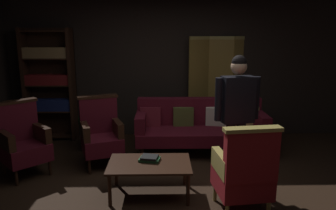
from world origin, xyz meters
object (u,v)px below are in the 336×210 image
object	(u,v)px
potted_plant	(93,124)
coffee_table	(150,166)
standing_figure	(237,109)
bookshelf	(50,83)
armchair_gilt_accent	(244,172)
book_green_cloth	(150,159)
book_black_cloth	(149,157)
folding_screen	(231,85)
armchair_wing_left	(23,141)
armchair_wing_right	(101,133)
velvet_couch	(200,125)

from	to	relation	value
potted_plant	coffee_table	bearing A→B (deg)	-58.42
standing_figure	bookshelf	bearing A→B (deg)	146.64
armchair_gilt_accent	potted_plant	xyz separation A→B (m)	(-2.08, 2.11, -0.04)
bookshelf	armchair_gilt_accent	size ratio (longest dim) A/B	1.97
book_green_cloth	book_black_cloth	bearing A→B (deg)	-14.04
folding_screen	armchair_wing_left	world-z (taller)	folding_screen
coffee_table	armchair_gilt_accent	size ratio (longest dim) A/B	0.96
coffee_table	armchair_wing_left	distance (m)	1.91
armchair_gilt_accent	book_black_cloth	bearing A→B (deg)	154.36
book_green_cloth	armchair_wing_left	bearing A→B (deg)	162.05
armchair_gilt_accent	armchair_wing_right	xyz separation A→B (m)	(-1.81, 1.41, 0.00)
armchair_gilt_accent	book_black_cloth	distance (m)	1.16
book_black_cloth	bookshelf	bearing A→B (deg)	131.28
velvet_couch	armchair_gilt_accent	world-z (taller)	armchair_gilt_accent
velvet_couch	armchair_wing_right	world-z (taller)	armchair_wing_right
armchair_gilt_accent	velvet_couch	bearing A→B (deg)	97.51
armchair_wing_left	potted_plant	bearing A→B (deg)	53.10
velvet_couch	coffee_table	xyz separation A→B (m)	(-0.79, -1.51, -0.08)
coffee_table	book_black_cloth	bearing A→B (deg)	91.46
coffee_table	standing_figure	size ratio (longest dim) A/B	0.59
armchair_wing_left	armchair_wing_right	xyz separation A→B (m)	(1.03, 0.33, 0.00)
bookshelf	standing_figure	distance (m)	3.60
folding_screen	coffee_table	size ratio (longest dim) A/B	1.90
book_green_cloth	book_black_cloth	size ratio (longest dim) A/B	1.24
armchair_wing_right	book_black_cloth	xyz separation A→B (m)	(0.76, -0.91, -0.03)
folding_screen	velvet_couch	xyz separation A→B (m)	(-0.69, -0.92, -0.53)
bookshelf	armchair_wing_right	world-z (taller)	bookshelf
bookshelf	book_green_cloth	distance (m)	2.96
folding_screen	bookshelf	size ratio (longest dim) A/B	0.93
armchair_gilt_accent	potted_plant	size ratio (longest dim) A/B	1.34
armchair_gilt_accent	armchair_wing_right	size ratio (longest dim) A/B	1.00
armchair_gilt_accent	armchair_wing_left	xyz separation A→B (m)	(-2.84, 1.08, 0.00)
standing_figure	armchair_wing_left	bearing A→B (deg)	172.31
bookshelf	armchair_wing_right	xyz separation A→B (m)	(1.14, -1.26, -0.57)
armchair_gilt_accent	standing_figure	bearing A→B (deg)	85.66
book_green_cloth	book_black_cloth	world-z (taller)	book_black_cloth
coffee_table	potted_plant	world-z (taller)	potted_plant
armchair_gilt_accent	potted_plant	world-z (taller)	armchair_gilt_accent
armchair_wing_left	book_green_cloth	xyz separation A→B (m)	(1.79, -0.58, -0.05)
coffee_table	potted_plant	bearing A→B (deg)	121.58
bookshelf	armchair_wing_right	distance (m)	1.80
bookshelf	book_black_cloth	size ratio (longest dim) A/B	10.22
standing_figure	book_black_cloth	world-z (taller)	standing_figure
folding_screen	book_black_cloth	world-z (taller)	folding_screen
armchair_gilt_accent	armchair_wing_left	world-z (taller)	same
velvet_couch	book_green_cloth	xyz separation A→B (m)	(-0.79, -1.43, -0.02)
folding_screen	potted_plant	size ratio (longest dim) A/B	2.45
bookshelf	armchair_wing_right	bearing A→B (deg)	-47.81
folding_screen	armchair_wing_right	world-z (taller)	folding_screen
folding_screen	armchair_wing_right	size ratio (longest dim) A/B	1.83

